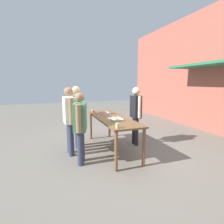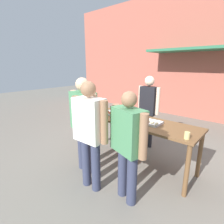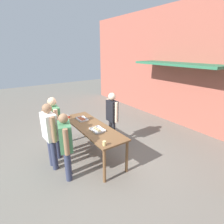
{
  "view_description": "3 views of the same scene",
  "coord_description": "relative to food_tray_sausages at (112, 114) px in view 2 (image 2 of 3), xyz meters",
  "views": [
    {
      "loc": [
        4.27,
        -1.55,
        1.83
      ],
      "look_at": [
        0.0,
        0.0,
        1.05
      ],
      "focal_mm": 28.0,
      "sensor_mm": 36.0,
      "label": 1
    },
    {
      "loc": [
        1.77,
        -2.72,
        1.93
      ],
      "look_at": [
        -0.6,
        -0.01,
        0.95
      ],
      "focal_mm": 28.0,
      "sensor_mm": 36.0,
      "label": 2
    },
    {
      "loc": [
        3.89,
        -2.03,
        2.86
      ],
      "look_at": [
        -0.19,
        0.8,
        1.1
      ],
      "focal_mm": 28.0,
      "sensor_mm": 36.0,
      "label": 3
    }
  ],
  "objects": [
    {
      "name": "ground_plane",
      "position": [
        0.6,
        0.01,
        -0.91
      ],
      "size": [
        24.0,
        24.0,
        0.0
      ],
      "primitive_type": "plane",
      "color": "slate"
    },
    {
      "name": "building_facade_back",
      "position": [
        0.6,
        3.99,
        1.34
      ],
      "size": [
        12.0,
        1.11,
        4.5
      ],
      "color": "#A85647",
      "rests_on": "ground"
    },
    {
      "name": "serving_table",
      "position": [
        0.6,
        0.01,
        -0.12
      ],
      "size": [
        2.38,
        0.77,
        0.9
      ],
      "color": "brown",
      "rests_on": "ground"
    },
    {
      "name": "food_tray_sausages",
      "position": [
        0.0,
        0.0,
        0.0
      ],
      "size": [
        0.39,
        0.27,
        0.04
      ],
      "color": "silver",
      "rests_on": "serving_table"
    },
    {
      "name": "food_tray_buns",
      "position": [
        0.91,
        -0.0,
        0.01
      ],
      "size": [
        0.39,
        0.29,
        0.06
      ],
      "color": "silver",
      "rests_on": "serving_table"
    },
    {
      "name": "condiment_jar_mustard",
      "position": [
        -0.46,
        -0.27,
        0.02
      ],
      "size": [
        0.06,
        0.06,
        0.06
      ],
      "color": "gold",
      "rests_on": "serving_table"
    },
    {
      "name": "condiment_jar_ketchup",
      "position": [
        -0.38,
        -0.26,
        0.02
      ],
      "size": [
        0.06,
        0.06,
        0.06
      ],
      "color": "#B22319",
      "rests_on": "serving_table"
    },
    {
      "name": "beer_cup",
      "position": [
        1.65,
        -0.26,
        0.04
      ],
      "size": [
        0.08,
        0.08,
        0.1
      ],
      "color": "#DBC67A",
      "rests_on": "serving_table"
    },
    {
      "name": "person_server_behind_table",
      "position": [
        0.41,
        0.81,
        0.1
      ],
      "size": [
        0.54,
        0.22,
        1.69
      ],
      "rotation": [
        0.0,
        0.0,
        -0.02
      ],
      "color": "#232328",
      "rests_on": "ground"
    },
    {
      "name": "person_customer_holding_hotdog",
      "position": [
        0.07,
        -0.84,
        0.1
      ],
      "size": [
        0.68,
        0.3,
        1.73
      ],
      "rotation": [
        0.0,
        0.0,
        3.06
      ],
      "color": "#333851",
      "rests_on": "ground"
    },
    {
      "name": "person_customer_with_cup",
      "position": [
        1.09,
        -0.92,
        0.03
      ],
      "size": [
        0.67,
        0.39,
        1.61
      ],
      "rotation": [
        0.0,
        0.0,
        2.86
      ],
      "color": "#333851",
      "rests_on": "ground"
    },
    {
      "name": "person_customer_waiting_in_line",
      "position": [
        0.51,
        -1.08,
        0.09
      ],
      "size": [
        0.68,
        0.28,
        1.71
      ],
      "rotation": [
        0.0,
        0.0,
        3.2
      ],
      "color": "#333851",
      "rests_on": "ground"
    }
  ]
}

